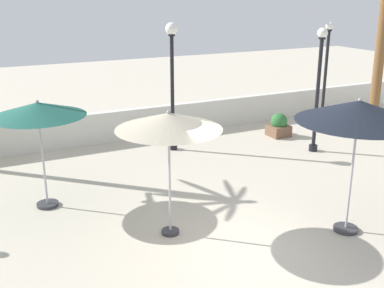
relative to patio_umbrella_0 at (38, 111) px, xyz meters
name	(u,v)px	position (x,y,z in m)	size (l,w,h in m)	color
ground_plane	(255,248)	(3.46, -3.96, -2.41)	(56.00, 56.00, 0.00)	beige
boundary_wall	(124,125)	(3.46, 4.43, -1.87)	(25.20, 0.30, 1.07)	silver
patio_umbrella_0	(38,111)	(0.00, 0.00, 0.00)	(2.20, 2.20, 2.67)	#333338
patio_umbrella_1	(169,122)	(2.14, -2.62, 0.11)	(2.21, 2.21, 2.77)	#333338
patio_umbrella_2	(359,112)	(5.67, -4.22, 0.29)	(2.58, 2.58, 2.98)	#333338
palm_tree_0	(382,32)	(11.85, 1.05, 1.29)	(2.60, 2.62, 6.03)	brown
lamp_post_0	(326,70)	(11.30, 3.08, -0.28)	(0.30, 0.30, 3.92)	black
lamp_post_1	(172,71)	(4.57, 2.63, 0.22)	(0.39, 0.39, 4.13)	black
lamp_post_2	(318,83)	(8.65, 0.43, -0.15)	(0.32, 0.32, 3.98)	black
planter	(279,126)	(8.63, 2.32, -2.02)	(0.70, 0.70, 0.85)	brown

